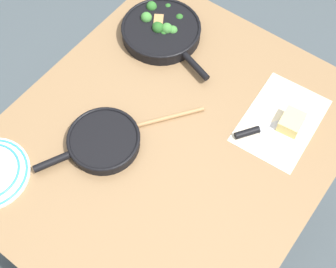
{
  "coord_description": "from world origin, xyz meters",
  "views": [
    {
      "loc": [
        -0.62,
        -0.46,
        2.09
      ],
      "look_at": [
        0.0,
        0.0,
        0.76
      ],
      "focal_mm": 50.0,
      "sensor_mm": 36.0,
      "label": 1
    }
  ],
  "objects_px": {
    "skillet_broccoli": "(162,30)",
    "cheese_block": "(291,122)",
    "grater_knife": "(261,129)",
    "wooden_spoon": "(138,125)",
    "skillet_eggs": "(103,141)"
  },
  "relations": [
    {
      "from": "skillet_broccoli",
      "to": "cheese_block",
      "type": "height_order",
      "value": "skillet_broccoli"
    },
    {
      "from": "skillet_broccoli",
      "to": "grater_knife",
      "type": "relative_size",
      "value": 1.8
    },
    {
      "from": "skillet_broccoli",
      "to": "grater_knife",
      "type": "bearing_deg",
      "value": 3.14
    },
    {
      "from": "cheese_block",
      "to": "skillet_broccoli",
      "type": "bearing_deg",
      "value": 84.05
    },
    {
      "from": "skillet_broccoli",
      "to": "cheese_block",
      "type": "bearing_deg",
      "value": 11.8
    },
    {
      "from": "skillet_broccoli",
      "to": "wooden_spoon",
      "type": "distance_m",
      "value": 0.41
    },
    {
      "from": "skillet_eggs",
      "to": "grater_knife",
      "type": "height_order",
      "value": "skillet_eggs"
    },
    {
      "from": "grater_knife",
      "to": "cheese_block",
      "type": "bearing_deg",
      "value": -8.67
    },
    {
      "from": "grater_knife",
      "to": "skillet_broccoli",
      "type": "bearing_deg",
      "value": 110.02
    },
    {
      "from": "grater_knife",
      "to": "cheese_block",
      "type": "height_order",
      "value": "cheese_block"
    },
    {
      "from": "wooden_spoon",
      "to": "grater_knife",
      "type": "height_order",
      "value": "grater_knife"
    },
    {
      "from": "skillet_eggs",
      "to": "grater_knife",
      "type": "xyz_separation_m",
      "value": [
        0.36,
        -0.39,
        -0.01
      ]
    },
    {
      "from": "wooden_spoon",
      "to": "grater_knife",
      "type": "distance_m",
      "value": 0.41
    },
    {
      "from": "skillet_broccoli",
      "to": "wooden_spoon",
      "type": "xyz_separation_m",
      "value": [
        -0.37,
        -0.18,
        -0.02
      ]
    },
    {
      "from": "wooden_spoon",
      "to": "cheese_block",
      "type": "relative_size",
      "value": 3.4
    }
  ]
}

